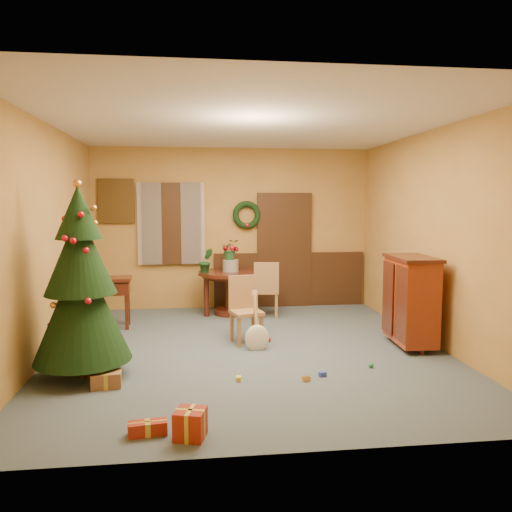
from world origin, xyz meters
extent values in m
plane|color=#3B4D57|center=(0.00, 0.00, 0.00)|extent=(5.50, 5.50, 0.00)
plane|color=silver|center=(0.00, 0.00, 2.90)|extent=(5.50, 5.50, 0.00)
plane|color=olive|center=(0.00, 2.75, 1.45)|extent=(5.00, 0.00, 5.00)
plane|color=olive|center=(0.00, -2.75, 1.45)|extent=(5.00, 0.00, 5.00)
plane|color=olive|center=(-2.50, 0.00, 1.45)|extent=(0.00, 5.50, 5.50)
plane|color=olive|center=(2.50, 0.00, 1.45)|extent=(0.00, 5.50, 5.50)
cube|color=black|center=(1.05, 2.71, 0.50)|extent=(2.80, 0.06, 1.00)
cube|color=black|center=(0.95, 2.70, 1.05)|extent=(1.00, 0.08, 2.10)
cube|color=white|center=(0.95, 2.73, 1.00)|extent=(0.80, 0.03, 1.90)
cube|color=black|center=(-1.10, 2.70, 1.55)|extent=(1.05, 0.08, 1.45)
cube|color=white|center=(-1.10, 2.73, 1.55)|extent=(0.88, 0.03, 1.25)
cube|color=white|center=(-1.48, 2.65, 1.55)|extent=(0.42, 0.02, 1.45)
cube|color=white|center=(-0.72, 2.65, 1.55)|extent=(0.42, 0.02, 1.45)
torus|color=black|center=(0.25, 2.67, 1.70)|extent=(0.51, 0.11, 0.51)
cube|color=#4C3819|center=(-2.05, 2.71, 1.95)|extent=(0.62, 0.05, 0.78)
cube|color=gray|center=(-2.05, 2.74, 1.95)|extent=(0.48, 0.02, 0.62)
cylinder|color=black|center=(-0.09, 2.14, 0.72)|extent=(1.09, 1.09, 0.06)
cylinder|color=black|center=(-0.09, 2.14, 0.66)|extent=(0.97, 0.97, 0.04)
cylinder|color=black|center=(-0.09, 2.14, 0.37)|extent=(0.17, 0.17, 0.60)
cylinder|color=black|center=(-0.09, 2.14, 0.05)|extent=(0.58, 0.58, 0.10)
cylinder|color=slate|center=(-0.09, 2.14, 0.85)|extent=(0.27, 0.27, 0.20)
imported|color=#1E4C23|center=(-0.09, 2.14, 1.12)|extent=(0.32, 0.28, 0.35)
cube|color=brown|center=(0.00, 0.33, 0.42)|extent=(0.48, 0.48, 0.05)
cube|color=brown|center=(-0.04, 0.50, 0.68)|extent=(0.39, 0.13, 0.47)
cube|color=brown|center=(0.11, 0.52, 0.20)|extent=(0.05, 0.05, 0.40)
cube|color=brown|center=(-0.20, 0.45, 0.20)|extent=(0.05, 0.05, 0.40)
cube|color=brown|center=(0.19, 0.21, 0.20)|extent=(0.05, 0.05, 0.40)
cube|color=brown|center=(-0.12, 0.14, 0.20)|extent=(0.05, 0.05, 0.40)
cube|color=brown|center=(0.50, 1.88, 0.44)|extent=(0.46, 0.46, 0.05)
cube|color=brown|center=(0.47, 1.70, 0.70)|extent=(0.41, 0.10, 0.49)
cube|color=brown|center=(0.31, 1.74, 0.21)|extent=(0.05, 0.05, 0.42)
cube|color=brown|center=(0.64, 1.69, 0.21)|extent=(0.05, 0.05, 0.42)
cube|color=brown|center=(0.36, 2.07, 0.21)|extent=(0.05, 0.05, 0.42)
cube|color=brown|center=(0.69, 2.02, 0.21)|extent=(0.05, 0.05, 0.42)
cylinder|color=black|center=(-0.50, 2.03, 0.35)|extent=(0.09, 0.09, 0.71)
cylinder|color=black|center=(-0.50, 2.03, 0.72)|extent=(0.28, 0.28, 0.03)
imported|color=#19471E|center=(-0.50, 2.03, 0.94)|extent=(0.28, 0.25, 0.43)
cylinder|color=#382111|center=(-1.93, -0.80, 0.11)|extent=(0.13, 0.13, 0.23)
cone|color=black|center=(-1.93, -0.80, 0.81)|extent=(1.05, 1.05, 1.24)
cone|color=black|center=(-1.93, -0.80, 1.38)|extent=(0.76, 0.76, 0.91)
cone|color=black|center=(-1.93, -0.80, 1.81)|extent=(0.50, 0.50, 0.57)
sphere|color=orange|center=(-1.93, -0.80, 2.12)|extent=(0.10, 0.10, 0.10)
cube|color=black|center=(-2.11, 1.40, 0.76)|extent=(0.91, 0.49, 0.05)
cube|color=black|center=(-2.11, 1.40, 0.62)|extent=(0.85, 0.44, 0.19)
cube|color=black|center=(-2.48, 1.40, 0.36)|extent=(0.07, 0.31, 0.73)
cube|color=black|center=(-1.74, 1.40, 0.36)|extent=(0.07, 0.31, 0.73)
cube|color=#5D210A|center=(2.15, -0.11, 0.62)|extent=(0.50, 0.92, 1.11)
cube|color=black|center=(2.15, -0.11, 1.19)|extent=(0.55, 0.97, 0.04)
cylinder|color=black|center=(2.15, -0.49, 0.04)|extent=(0.06, 0.06, 0.08)
cylinder|color=black|center=(2.15, 0.26, 0.04)|extent=(0.06, 0.06, 0.08)
cube|color=brown|center=(-1.62, -1.14, 0.08)|extent=(0.32, 0.25, 0.16)
cube|color=gold|center=(-1.62, -1.14, 0.08)|extent=(0.31, 0.06, 0.16)
cube|color=gold|center=(-1.62, -1.14, 0.08)|extent=(0.06, 0.23, 0.16)
cube|color=maroon|center=(-0.75, -2.40, 0.12)|extent=(0.29, 0.29, 0.24)
cube|color=gold|center=(-0.75, -2.40, 0.12)|extent=(0.24, 0.10, 0.24)
cube|color=gold|center=(-0.75, -2.40, 0.12)|extent=(0.10, 0.24, 0.24)
cube|color=brown|center=(-2.00, -0.17, 0.08)|extent=(0.34, 0.35, 0.16)
cube|color=gold|center=(-2.00, -0.17, 0.08)|extent=(0.21, 0.24, 0.16)
cube|color=gold|center=(-2.00, -0.17, 0.08)|extent=(0.18, 0.16, 0.16)
cube|color=maroon|center=(-1.10, -2.30, 0.06)|extent=(0.33, 0.17, 0.11)
cube|color=gold|center=(-1.10, -2.30, 0.06)|extent=(0.32, 0.06, 0.11)
cube|color=gold|center=(-1.10, -2.30, 0.06)|extent=(0.06, 0.14, 0.11)
cube|color=#293FB4|center=(0.69, -1.11, 0.03)|extent=(0.09, 0.07, 0.05)
sphere|color=#217B3B|center=(1.33, -0.90, 0.03)|extent=(0.06, 0.06, 0.06)
cube|color=yellow|center=(-0.24, -1.14, 0.03)|extent=(0.06, 0.09, 0.05)
sphere|color=red|center=(0.31, 0.34, 0.03)|extent=(0.06, 0.06, 0.06)
cube|color=orange|center=(0.48, -1.24, 0.03)|extent=(0.09, 0.07, 0.05)
camera|label=1|loc=(-0.70, -6.33, 1.90)|focal=35.00mm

